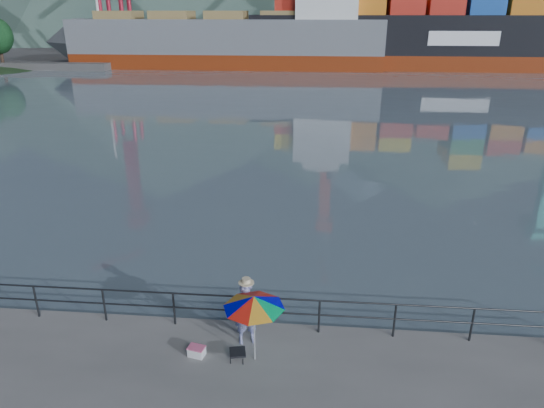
{
  "coord_description": "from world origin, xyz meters",
  "views": [
    {
      "loc": [
        2.74,
        -9.36,
        8.16
      ],
      "look_at": [
        1.33,
        6.0,
        2.0
      ],
      "focal_mm": 32.0,
      "sensor_mm": 36.0,
      "label": 1
    }
  ],
  "objects": [
    {
      "name": "fisherman",
      "position": [
        1.12,
        1.12,
        0.89
      ],
      "size": [
        0.75,
        0.61,
        1.77
      ],
      "primitive_type": "imported",
      "rotation": [
        0.0,
        0.0,
        0.32
      ],
      "color": "navy",
      "rests_on": "ground"
    },
    {
      "name": "bulk_carrier",
      "position": [
        -9.71,
        69.21,
        4.18
      ],
      "size": [
        48.03,
        8.31,
        14.5
      ],
      "color": "maroon",
      "rests_on": "ground"
    },
    {
      "name": "container_stacks",
      "position": [
        29.75,
        93.38,
        2.7
      ],
      "size": [
        58.0,
        5.4,
        7.8
      ],
      "color": "#267F3F",
      "rests_on": "ground"
    },
    {
      "name": "harbor_water",
      "position": [
        0.0,
        130.0,
        0.0
      ],
      "size": [
        500.0,
        280.0,
        0.0
      ],
      "primitive_type": "cube",
      "color": "slate",
      "rests_on": "ground"
    },
    {
      "name": "cooler_bag",
      "position": [
        -0.09,
        0.44,
        0.12
      ],
      "size": [
        0.45,
        0.35,
        0.23
      ],
      "primitive_type": "cube",
      "rotation": [
        0.0,
        0.0,
        -0.22
      ],
      "color": "silver",
      "rests_on": "ground"
    },
    {
      "name": "container_ship",
      "position": [
        25.1,
        71.28,
        5.81
      ],
      "size": [
        62.15,
        10.36,
        18.1
      ],
      "color": "maroon",
      "rests_on": "ground"
    },
    {
      "name": "fishing_rod",
      "position": [
        1.13,
        1.86,
        0.0
      ],
      "size": [
        0.41,
        1.49,
        1.08
      ],
      "primitive_type": "cylinder",
      "rotation": [
        0.96,
        0.0,
        0.26
      ],
      "color": "black",
      "rests_on": "ground"
    },
    {
      "name": "far_dock",
      "position": [
        10.0,
        93.0,
        0.0
      ],
      "size": [
        200.0,
        40.0,
        0.4
      ],
      "primitive_type": "cube",
      "color": "#514F4C",
      "rests_on": "ground"
    },
    {
      "name": "beach_umbrella",
      "position": [
        1.4,
        0.44,
        1.69
      ],
      "size": [
        1.58,
        1.58,
        1.85
      ],
      "color": "white",
      "rests_on": "ground"
    },
    {
      "name": "folding_stool",
      "position": [
        0.98,
        0.37,
        0.14
      ],
      "size": [
        0.47,
        0.47,
        0.26
      ],
      "color": "black",
      "rests_on": "ground"
    },
    {
      "name": "guardrail",
      "position": [
        0.0,
        1.7,
        0.52
      ],
      "size": [
        22.0,
        0.06,
        1.03
      ],
      "color": "#2D3033",
      "rests_on": "ground"
    }
  ]
}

